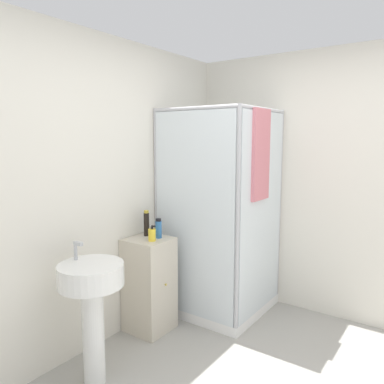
% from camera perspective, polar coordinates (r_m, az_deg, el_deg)
% --- Properties ---
extents(wall_back, '(6.40, 0.06, 2.50)m').
position_cam_1_polar(wall_back, '(3.03, -15.88, -0.44)').
color(wall_back, silver).
rests_on(wall_back, ground_plane).
extents(wall_right, '(0.06, 6.40, 2.50)m').
position_cam_1_polar(wall_right, '(3.65, 24.97, 0.53)').
color(wall_right, silver).
rests_on(wall_right, ground_plane).
extents(shower_enclosure, '(0.90, 0.93, 1.96)m').
position_cam_1_polar(shower_enclosure, '(3.69, 4.75, -10.11)').
color(shower_enclosure, white).
rests_on(shower_enclosure, ground_plane).
extents(vanity_cabinet, '(0.36, 0.38, 0.83)m').
position_cam_1_polar(vanity_cabinet, '(3.41, -6.54, -13.80)').
color(vanity_cabinet, beige).
rests_on(vanity_cabinet, ground_plane).
extents(sink, '(0.44, 0.44, 0.99)m').
position_cam_1_polar(sink, '(2.71, -15.02, -15.05)').
color(sink, white).
rests_on(sink, ground_plane).
extents(soap_dispenser, '(0.06, 0.06, 0.14)m').
position_cam_1_polar(soap_dispenser, '(3.19, -6.11, -6.49)').
color(soap_dispenser, yellow).
rests_on(soap_dispenser, vanity_cabinet).
extents(shampoo_bottle_tall_black, '(0.05, 0.05, 0.23)m').
position_cam_1_polar(shampoo_bottle_tall_black, '(3.35, -6.95, -4.77)').
color(shampoo_bottle_tall_black, black).
rests_on(shampoo_bottle_tall_black, vanity_cabinet).
extents(shampoo_bottle_blue, '(0.06, 0.06, 0.17)m').
position_cam_1_polar(shampoo_bottle_blue, '(3.27, -5.12, -5.56)').
color(shampoo_bottle_blue, '#2D66A3').
rests_on(shampoo_bottle_blue, vanity_cabinet).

